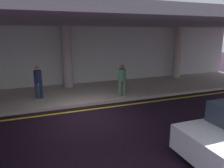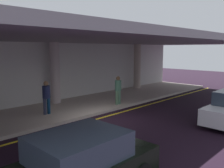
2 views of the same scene
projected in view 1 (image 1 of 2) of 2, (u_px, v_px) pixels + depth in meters
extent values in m
plane|color=black|center=(86.00, 114.00, 8.98)|extent=(60.00, 60.00, 0.00)
cube|color=#A3968D|center=(73.00, 94.00, 11.78)|extent=(26.00, 4.20, 0.15)
cube|color=yellow|center=(83.00, 110.00, 9.45)|extent=(26.00, 0.14, 0.01)
cylinder|color=#9E9091|center=(67.00, 57.00, 12.65)|extent=(0.58, 0.58, 3.65)
cylinder|color=#A29085|center=(177.00, 53.00, 15.37)|extent=(0.58, 0.58, 3.65)
cube|color=gray|center=(71.00, 21.00, 10.41)|extent=(28.00, 13.20, 0.30)
cube|color=#B7B3B0|center=(65.00, 57.00, 13.40)|extent=(26.00, 0.30, 3.80)
cylinder|color=black|center=(190.00, 139.00, 6.24)|extent=(0.64, 0.22, 0.64)
cylinder|color=#23263C|center=(37.00, 91.00, 10.59)|extent=(0.16, 0.16, 0.82)
cylinder|color=#092744|center=(41.00, 90.00, 10.66)|extent=(0.16, 0.16, 0.82)
cylinder|color=#161C3D|center=(38.00, 77.00, 10.46)|extent=(0.38, 0.38, 0.62)
sphere|color=#8C6647|center=(37.00, 68.00, 10.35)|extent=(0.24, 0.24, 0.24)
cylinder|color=#4A6A50|center=(120.00, 89.00, 10.96)|extent=(0.16, 0.16, 0.82)
cylinder|color=#4A715A|center=(124.00, 88.00, 11.04)|extent=(0.16, 0.16, 0.82)
cylinder|color=#3B6250|center=(122.00, 75.00, 10.83)|extent=(0.38, 0.38, 0.62)
sphere|color=brown|center=(122.00, 67.00, 10.73)|extent=(0.24, 0.24, 0.24)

